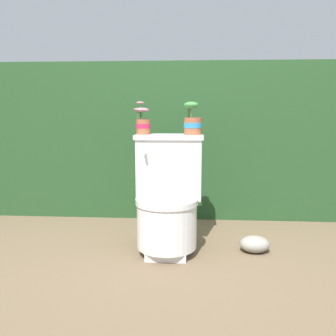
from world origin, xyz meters
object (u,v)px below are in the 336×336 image
at_px(toilet, 168,199).
at_px(potted_plant_left, 143,123).
at_px(potted_plant_midleft, 193,122).
at_px(garden_stone, 255,244).

bearing_deg(toilet, potted_plant_left, 142.01).
relative_size(toilet, potted_plant_left, 3.43).
bearing_deg(potted_plant_midleft, toilet, -141.06).
bearing_deg(toilet, garden_stone, -2.58).
xyz_separation_m(toilet, potted_plant_left, (-0.18, 0.14, 0.49)).
height_order(potted_plant_midleft, garden_stone, potted_plant_midleft).
relative_size(potted_plant_left, garden_stone, 1.13).
bearing_deg(potted_plant_midleft, potted_plant_left, 177.72).
height_order(potted_plant_left, garden_stone, potted_plant_left).
xyz_separation_m(potted_plant_left, garden_stone, (0.75, -0.17, -0.78)).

